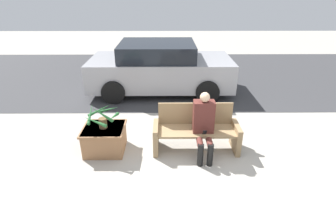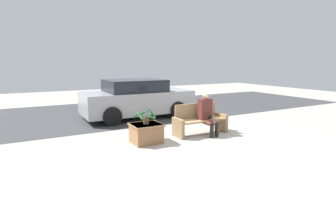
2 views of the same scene
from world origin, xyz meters
TOP-DOWN VIEW (x-y plane):
  - ground_plane at (0.00, 0.00)m, footprint 30.00×30.00m
  - road_surface at (0.00, 5.28)m, footprint 20.00×6.00m
  - bench at (0.07, 0.77)m, footprint 1.59×0.54m
  - person_seated at (0.19, 0.58)m, footprint 0.37×0.61m
  - planter_box at (-1.63, 0.70)m, footprint 0.76×0.68m
  - potted_plant at (-1.64, 0.69)m, footprint 0.60×0.63m
  - parked_car at (-0.65, 3.79)m, footprint 3.99×1.98m

SIDE VIEW (x-z plane):
  - ground_plane at x=0.00m, z-range 0.00..0.00m
  - road_surface at x=0.00m, z-range 0.00..0.01m
  - planter_box at x=-1.63m, z-range 0.02..0.51m
  - bench at x=0.07m, z-range -0.04..0.82m
  - person_seated at x=0.19m, z-range 0.04..1.24m
  - parked_car at x=-0.65m, z-range 0.00..1.42m
  - potted_plant at x=-1.64m, z-range 0.45..0.98m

